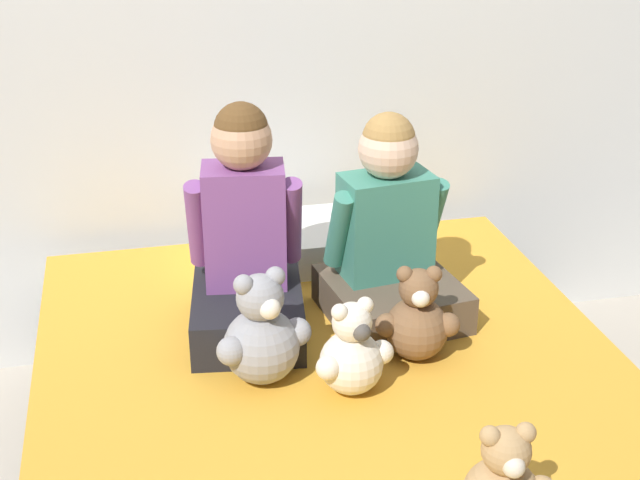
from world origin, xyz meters
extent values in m
cube|color=white|center=(0.00, 0.00, 0.34)|extent=(1.50, 1.88, 0.17)
cube|color=gold|center=(0.00, 0.00, 0.44)|extent=(1.51, 1.90, 0.03)
cube|color=black|center=(-0.19, 0.33, 0.52)|extent=(0.35, 0.43, 0.12)
cube|color=#7F4789|center=(-0.18, 0.39, 0.75)|extent=(0.23, 0.17, 0.33)
sphere|color=tan|center=(-0.18, 0.39, 0.99)|extent=(0.16, 0.16, 0.16)
sphere|color=brown|center=(-0.18, 0.39, 1.02)|extent=(0.14, 0.14, 0.14)
cylinder|color=#7F4789|center=(-0.31, 0.41, 0.76)|extent=(0.08, 0.15, 0.27)
cylinder|color=#7F4789|center=(-0.06, 0.37, 0.76)|extent=(0.08, 0.15, 0.27)
cube|color=brown|center=(0.22, 0.33, 0.51)|extent=(0.39, 0.40, 0.11)
cube|color=#3D8470|center=(0.21, 0.39, 0.71)|extent=(0.26, 0.17, 0.29)
sphere|color=beige|center=(0.21, 0.39, 0.94)|extent=(0.16, 0.16, 0.16)
sphere|color=#A37A42|center=(0.21, 0.39, 0.96)|extent=(0.14, 0.14, 0.14)
cylinder|color=#3D8470|center=(0.07, 0.37, 0.72)|extent=(0.07, 0.14, 0.24)
cylinder|color=#3D8470|center=(0.35, 0.41, 0.72)|extent=(0.07, 0.14, 0.24)
sphere|color=#939399|center=(-0.19, 0.10, 0.55)|extent=(0.19, 0.19, 0.19)
sphere|color=#939399|center=(-0.19, 0.10, 0.69)|extent=(0.12, 0.12, 0.12)
sphere|color=white|center=(-0.17, 0.05, 0.68)|extent=(0.05, 0.05, 0.05)
sphere|color=#939399|center=(-0.23, 0.08, 0.73)|extent=(0.05, 0.05, 0.05)
sphere|color=#939399|center=(-0.15, 0.11, 0.73)|extent=(0.05, 0.05, 0.05)
sphere|color=#939399|center=(-0.27, 0.05, 0.57)|extent=(0.07, 0.07, 0.07)
sphere|color=#939399|center=(-0.10, 0.11, 0.57)|extent=(0.07, 0.07, 0.07)
sphere|color=brown|center=(0.22, 0.11, 0.54)|extent=(0.16, 0.16, 0.16)
sphere|color=brown|center=(0.22, 0.11, 0.66)|extent=(0.10, 0.10, 0.10)
sphere|color=white|center=(0.21, 0.07, 0.65)|extent=(0.05, 0.05, 0.05)
sphere|color=brown|center=(0.18, 0.12, 0.70)|extent=(0.04, 0.04, 0.04)
sphere|color=brown|center=(0.25, 0.11, 0.70)|extent=(0.04, 0.04, 0.04)
sphere|color=brown|center=(0.14, 0.11, 0.56)|extent=(0.06, 0.06, 0.06)
sphere|color=brown|center=(0.29, 0.08, 0.56)|extent=(0.06, 0.06, 0.06)
sphere|color=silver|center=(0.01, 0.00, 0.54)|extent=(0.16, 0.16, 0.16)
sphere|color=silver|center=(0.01, 0.00, 0.65)|extent=(0.10, 0.10, 0.10)
sphere|color=#4C4742|center=(0.03, -0.04, 0.64)|extent=(0.04, 0.04, 0.04)
sphere|color=silver|center=(-0.02, -0.01, 0.69)|extent=(0.04, 0.04, 0.04)
sphere|color=silver|center=(0.05, 0.01, 0.69)|extent=(0.04, 0.04, 0.04)
sphere|color=silver|center=(-0.05, -0.04, 0.55)|extent=(0.06, 0.06, 0.06)
sphere|color=silver|center=(0.09, 0.00, 0.55)|extent=(0.06, 0.06, 0.06)
sphere|color=tan|center=(0.18, -0.53, 0.65)|extent=(0.10, 0.10, 0.10)
sphere|color=beige|center=(0.17, -0.57, 0.64)|extent=(0.04, 0.04, 0.04)
sphere|color=tan|center=(0.14, -0.53, 0.68)|extent=(0.04, 0.04, 0.04)
sphere|color=tan|center=(0.21, -0.53, 0.68)|extent=(0.04, 0.04, 0.04)
cube|color=white|center=(0.00, 0.76, 0.51)|extent=(0.53, 0.34, 0.11)
camera|label=1|loc=(-0.46, -1.77, 1.70)|focal=50.00mm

